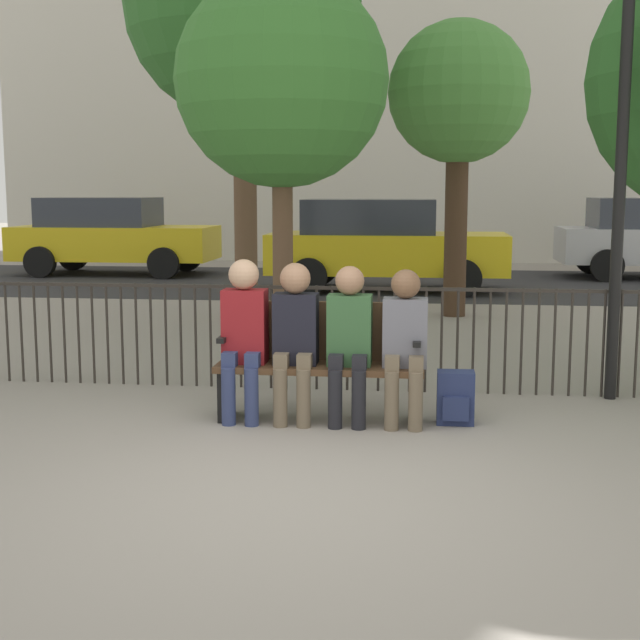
% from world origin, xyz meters
% --- Properties ---
extents(ground_plane, '(80.00, 80.00, 0.00)m').
position_xyz_m(ground_plane, '(0.00, 0.00, 0.00)').
color(ground_plane, gray).
extents(park_bench, '(1.62, 0.45, 0.92)m').
position_xyz_m(park_bench, '(0.00, 1.74, 0.49)').
color(park_bench, '#4C331E').
rests_on(park_bench, ground).
extents(seated_person_0, '(0.34, 0.39, 1.27)m').
position_xyz_m(seated_person_0, '(-0.59, 1.61, 0.72)').
color(seated_person_0, navy).
rests_on(seated_person_0, ground).
extents(seated_person_1, '(0.34, 0.39, 1.24)m').
position_xyz_m(seated_person_1, '(-0.19, 1.61, 0.71)').
color(seated_person_1, brown).
rests_on(seated_person_1, ground).
extents(seated_person_2, '(0.34, 0.39, 1.23)m').
position_xyz_m(seated_person_2, '(0.23, 1.61, 0.69)').
color(seated_person_2, black).
rests_on(seated_person_2, ground).
extents(seated_person_3, '(0.34, 0.39, 1.20)m').
position_xyz_m(seated_person_3, '(0.66, 1.61, 0.68)').
color(seated_person_3, brown).
rests_on(seated_person_3, ground).
extents(backpack, '(0.29, 0.23, 0.41)m').
position_xyz_m(backpack, '(1.06, 1.68, 0.20)').
color(backpack, navy).
rests_on(backpack, ground).
extents(fence_railing, '(9.01, 0.03, 0.95)m').
position_xyz_m(fence_railing, '(-0.02, 2.75, 0.56)').
color(fence_railing, '#2D2823').
rests_on(fence_railing, ground).
extents(tree_0, '(3.12, 3.12, 5.77)m').
position_xyz_m(tree_0, '(-1.62, 6.80, 4.18)').
color(tree_0, brown).
rests_on(tree_0, ground).
extents(tree_1, '(2.13, 2.13, 3.94)m').
position_xyz_m(tree_1, '(-0.64, 3.83, 2.86)').
color(tree_1, brown).
rests_on(tree_1, ground).
extents(tree_2, '(1.97, 1.97, 4.12)m').
position_xyz_m(tree_2, '(1.23, 7.66, 3.07)').
color(tree_2, '#422D1E').
rests_on(tree_2, ground).
extents(lamp_post, '(0.28, 0.28, 4.00)m').
position_xyz_m(lamp_post, '(2.42, 2.68, 2.61)').
color(lamp_post, black).
rests_on(lamp_post, ground).
extents(street_surface, '(24.00, 6.00, 0.01)m').
position_xyz_m(street_surface, '(0.00, 12.00, 0.00)').
color(street_surface, '#2B2B2D').
rests_on(street_surface, ground).
extents(parked_car_0, '(4.20, 1.94, 1.62)m').
position_xyz_m(parked_car_0, '(0.04, 10.75, 0.84)').
color(parked_car_0, yellow).
rests_on(parked_car_0, ground).
extents(parked_car_1, '(4.20, 1.94, 1.62)m').
position_xyz_m(parked_car_1, '(-5.81, 13.10, 0.84)').
color(parked_car_1, yellow).
rests_on(parked_car_1, ground).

